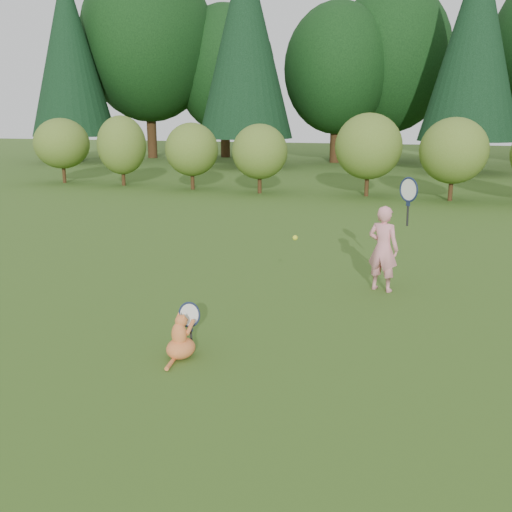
% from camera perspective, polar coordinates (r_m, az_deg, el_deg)
% --- Properties ---
extents(ground, '(100.00, 100.00, 0.00)m').
position_cam_1_polar(ground, '(7.64, -3.29, -6.37)').
color(ground, '#2C4A15').
rests_on(ground, ground).
extents(shrub_row, '(28.00, 3.00, 2.80)m').
position_cam_1_polar(shrub_row, '(19.89, 10.44, 10.07)').
color(shrub_row, '#536A20').
rests_on(shrub_row, ground).
extents(woodland_backdrop, '(48.00, 10.00, 15.00)m').
position_cam_1_polar(woodland_backdrop, '(30.19, 13.74, 22.76)').
color(woodland_backdrop, black).
rests_on(woodland_backdrop, ground).
extents(child, '(0.76, 0.50, 1.99)m').
position_cam_1_polar(child, '(8.91, 12.67, 0.91)').
color(child, pink).
rests_on(child, ground).
extents(cat, '(0.46, 0.79, 0.69)m').
position_cam_1_polar(cat, '(6.47, -7.53, -7.79)').
color(cat, orange).
rests_on(cat, ground).
extents(tennis_ball, '(0.06, 0.06, 0.06)m').
position_cam_1_polar(tennis_ball, '(7.13, 3.93, 1.83)').
color(tennis_ball, yellow).
rests_on(tennis_ball, ground).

